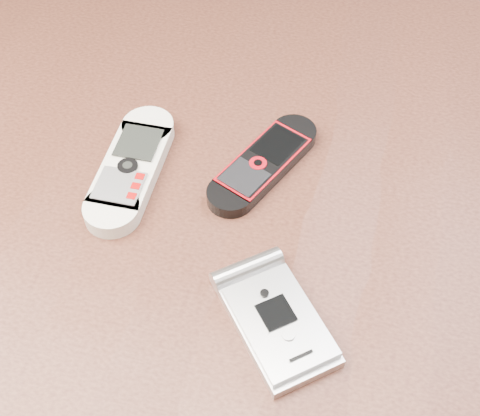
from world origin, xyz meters
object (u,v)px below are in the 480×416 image
nokia_black_red (263,163)px  nokia_white (131,168)px  motorola_razr (277,321)px  table (235,284)px

nokia_black_red → nokia_white: bearing=-138.7°
nokia_white → motorola_razr: 0.19m
nokia_white → motorola_razr: bearing=-38.1°
table → nokia_white: bearing=165.9°
table → nokia_black_red: nokia_black_red is taller
nokia_white → motorola_razr: same height
nokia_white → nokia_black_red: 0.11m
table → nokia_white: (-0.09, 0.02, 0.11)m
nokia_white → motorola_razr: (0.15, -0.12, 0.00)m
table → motorola_razr: (0.05, -0.09, 0.11)m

